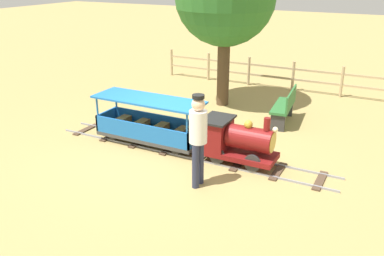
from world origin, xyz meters
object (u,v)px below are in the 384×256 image
at_px(conductor_person, 198,134).
at_px(locomotive, 235,140).
at_px(park_bench, 285,107).
at_px(passenger_car, 149,126).

bearing_deg(conductor_person, locomotive, 168.20).
xyz_separation_m(conductor_person, park_bench, (-3.68, 0.46, -0.54)).
bearing_deg(conductor_person, passenger_car, -122.88).
relative_size(passenger_car, conductor_person, 1.45).
xyz_separation_m(passenger_car, conductor_person, (1.10, 1.70, 0.53)).
bearing_deg(park_bench, locomotive, -5.14).
distance_m(conductor_person, park_bench, 3.75).
bearing_deg(conductor_person, park_bench, 172.84).
height_order(conductor_person, park_bench, conductor_person).
bearing_deg(passenger_car, conductor_person, 57.12).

